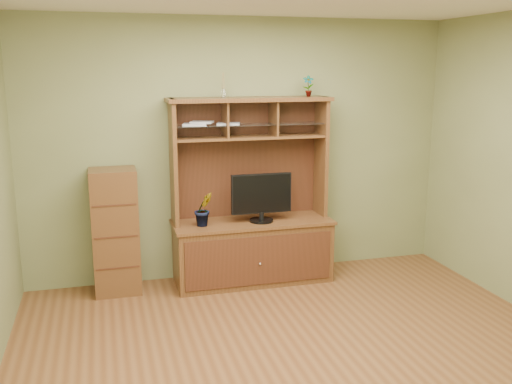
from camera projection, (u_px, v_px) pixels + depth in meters
name	position (u px, v px, depth m)	size (l,w,h in m)	color
room	(309.00, 187.00, 4.10)	(4.54, 4.04, 2.74)	#5B331A
media_hutch	(252.00, 232.00, 5.91)	(1.66, 0.61, 1.90)	#3F2212
monitor	(262.00, 197.00, 5.77)	(0.63, 0.24, 0.50)	black
orchid_plant	(204.00, 209.00, 5.64)	(0.19, 0.15, 0.34)	#2E511B
top_plant	(308.00, 86.00, 5.83)	(0.11, 0.08, 0.21)	#276222
reed_diffuser	(223.00, 88.00, 5.60)	(0.05, 0.05, 0.25)	silver
magazines	(208.00, 123.00, 5.64)	(0.60, 0.23, 0.04)	#B8B8BD
side_cabinet	(115.00, 231.00, 5.59)	(0.44, 0.40, 1.24)	#3F2212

